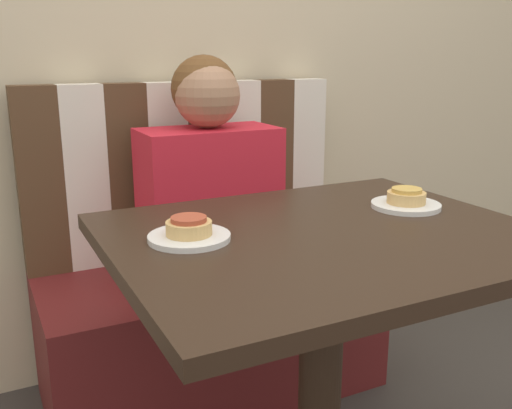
# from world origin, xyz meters

# --- Properties ---
(wall_back) EXTENTS (7.00, 0.05, 2.60)m
(wall_back) POSITION_xyz_m (0.00, 0.98, 1.30)
(wall_back) COLOR #C6B28E
(wall_back) RESTS_ON ground_plane
(booth_seat) EXTENTS (1.10, 0.52, 0.44)m
(booth_seat) POSITION_xyz_m (0.00, 0.67, 0.22)
(booth_seat) COLOR #5B1919
(booth_seat) RESTS_ON ground_plane
(booth_backrest) EXTENTS (1.10, 0.08, 0.60)m
(booth_backrest) POSITION_xyz_m (0.00, 0.89, 0.74)
(booth_backrest) COLOR #4C331E
(booth_backrest) RESTS_ON booth_seat
(dining_table) EXTENTS (0.91, 0.75, 0.76)m
(dining_table) POSITION_xyz_m (0.00, 0.00, 0.66)
(dining_table) COLOR black
(dining_table) RESTS_ON ground_plane
(person) EXTENTS (0.43, 0.24, 0.69)m
(person) POSITION_xyz_m (0.00, 0.67, 0.77)
(person) COLOR red
(person) RESTS_ON booth_seat
(plate_left) EXTENTS (0.17, 0.17, 0.01)m
(plate_left) POSITION_xyz_m (-0.28, 0.07, 0.77)
(plate_left) COLOR white
(plate_left) RESTS_ON dining_table
(plate_right) EXTENTS (0.17, 0.17, 0.01)m
(plate_right) POSITION_xyz_m (0.28, 0.07, 0.77)
(plate_right) COLOR white
(plate_right) RESTS_ON dining_table
(pizza_left) EXTENTS (0.09, 0.09, 0.04)m
(pizza_left) POSITION_xyz_m (-0.28, 0.07, 0.79)
(pizza_left) COLOR tan
(pizza_left) RESTS_ON plate_left
(pizza_right) EXTENTS (0.09, 0.09, 0.04)m
(pizza_right) POSITION_xyz_m (0.28, 0.07, 0.79)
(pizza_right) COLOR tan
(pizza_right) RESTS_ON plate_right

